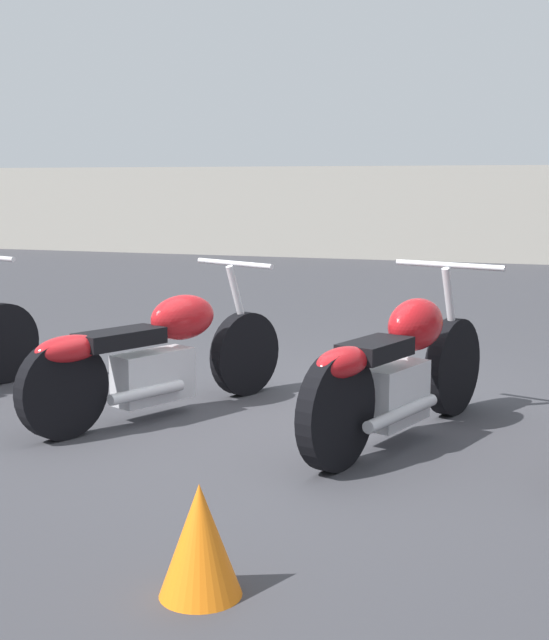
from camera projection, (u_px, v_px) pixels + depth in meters
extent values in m
plane|color=#38383D|center=(278.00, 420.00, 5.65)|extent=(60.00, 60.00, 0.00)
cube|color=#9E998E|center=(481.00, 214.00, 16.31)|extent=(40.00, 0.04, 1.78)
cylinder|color=black|center=(3.00, 343.00, 6.64)|extent=(0.28, 0.60, 0.60)
cylinder|color=black|center=(245.00, 354.00, 6.27)|extent=(0.33, 0.58, 0.59)
cylinder|color=black|center=(63.00, 390.00, 5.19)|extent=(0.33, 0.58, 0.59)
cube|color=silver|center=(153.00, 376.00, 5.68)|extent=(0.40, 0.58, 0.32)
ellipsoid|color=red|center=(183.00, 317.00, 5.81)|extent=(0.43, 0.56, 0.29)
cube|color=black|center=(120.00, 338.00, 5.45)|extent=(0.45, 0.61, 0.10)
ellipsoid|color=red|center=(68.00, 349.00, 5.19)|extent=(0.36, 0.48, 0.16)
cylinder|color=silver|center=(234.00, 263.00, 6.10)|extent=(0.66, 0.32, 0.04)
cylinder|color=silver|center=(240.00, 309.00, 6.18)|extent=(0.15, 0.25, 0.63)
cylinder|color=silver|center=(147.00, 392.00, 5.50)|extent=(0.29, 0.53, 0.07)
cylinder|color=black|center=(453.00, 367.00, 5.74)|extent=(0.28, 0.63, 0.63)
cylinder|color=black|center=(337.00, 411.00, 4.62)|extent=(0.28, 0.63, 0.63)
cube|color=silver|center=(395.00, 394.00, 5.13)|extent=(0.34, 0.54, 0.35)
ellipsoid|color=#AD1419|center=(416.00, 324.00, 5.26)|extent=(0.40, 0.55, 0.31)
cube|color=black|center=(375.00, 349.00, 4.89)|extent=(0.37, 0.53, 0.10)
ellipsoid|color=#AD1419|center=(342.00, 362.00, 4.62)|extent=(0.32, 0.48, 0.16)
cylinder|color=silver|center=(449.00, 265.00, 5.56)|extent=(0.71, 0.25, 0.04)
cylinder|color=silver|center=(451.00, 317.00, 5.65)|extent=(0.12, 0.26, 0.65)
cylinder|color=silver|center=(402.00, 413.00, 4.96)|extent=(0.29, 0.73, 0.07)
cone|color=orange|center=(200.00, 540.00, 3.22)|extent=(0.31, 0.31, 0.42)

